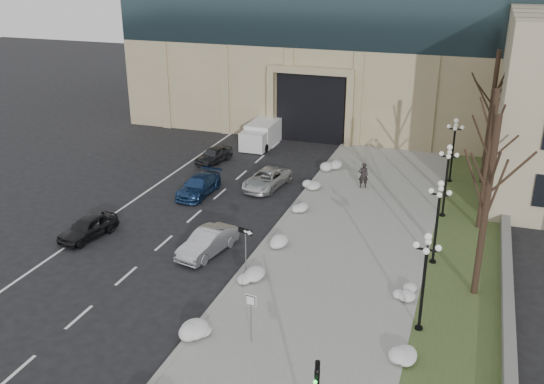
{
  "coord_description": "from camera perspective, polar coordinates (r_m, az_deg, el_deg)",
  "views": [
    {
      "loc": [
        9.56,
        -17.4,
        15.56
      ],
      "look_at": [
        -0.34,
        11.22,
        3.5
      ],
      "focal_mm": 40.0,
      "sensor_mm": 36.0,
      "label": 1
    }
  ],
  "objects": [
    {
      "name": "stone_wall",
      "position": [
        36.78,
        21.14,
        -4.29
      ],
      "size": [
        0.5,
        30.0,
        0.7
      ],
      "primitive_type": "cube",
      "color": "slate",
      "rests_on": "ground"
    },
    {
      "name": "keep_sign",
      "position": [
        25.63,
        -2.01,
        -10.87
      ],
      "size": [
        0.51,
        0.12,
        2.4
      ],
      "rotation": [
        0.0,
        0.0,
        -0.13
      ],
      "color": "slate",
      "rests_on": "ground"
    },
    {
      "name": "car_d",
      "position": [
        42.62,
        -0.52,
        1.22
      ],
      "size": [
        2.71,
        4.83,
        1.28
      ],
      "primitive_type": "imported",
      "rotation": [
        0.0,
        0.0,
        -0.13
      ],
      "color": "silver",
      "rests_on": "ground"
    },
    {
      "name": "car_b",
      "position": [
        33.56,
        -6.09,
        -4.73
      ],
      "size": [
        2.27,
        4.38,
        1.37
      ],
      "primitive_type": "imported",
      "rotation": [
        0.0,
        0.0,
        -0.21
      ],
      "color": "#A3A5AB",
      "rests_on": "ground"
    },
    {
      "name": "curb",
      "position": [
        36.57,
        0.45,
        -3.35
      ],
      "size": [
        0.3,
        40.0,
        0.14
      ],
      "primitive_type": "cube",
      "color": "#969691",
      "rests_on": "ground"
    },
    {
      "name": "tree_far",
      "position": [
        44.42,
        20.06,
        8.18
      ],
      "size": [
        3.2,
        3.2,
        9.5
      ],
      "color": "black",
      "rests_on": "ground"
    },
    {
      "name": "lamppost_b",
      "position": [
        32.43,
        15.36,
        -1.76
      ],
      "size": [
        1.18,
        1.18,
        4.76
      ],
      "color": "black",
      "rests_on": "ground"
    },
    {
      "name": "tree_mid",
      "position": [
        36.81,
        19.85,
        4.55
      ],
      "size": [
        3.2,
        3.2,
        8.5
      ],
      "color": "black",
      "rests_on": "ground"
    },
    {
      "name": "snow_clump_i",
      "position": [
        30.19,
        12.42,
        -9.22
      ],
      "size": [
        1.1,
        1.6,
        0.36
      ],
      "primitive_type": "ellipsoid",
      "color": "silver",
      "rests_on": "sidewalk"
    },
    {
      "name": "snow_clump_d",
      "position": [
        33.87,
        -0.07,
        -5.07
      ],
      "size": [
        1.1,
        1.6,
        0.36
      ],
      "primitive_type": "ellipsoid",
      "color": "silver",
      "rests_on": "sidewalk"
    },
    {
      "name": "car_e",
      "position": [
        48.08,
        -5.49,
        3.51
      ],
      "size": [
        2.24,
        3.9,
        1.25
      ],
      "primitive_type": "imported",
      "rotation": [
        0.0,
        0.0,
        -0.22
      ],
      "color": "#2D2D32",
      "rests_on": "ground"
    },
    {
      "name": "ground",
      "position": [
        25.22,
        -7.95,
        -16.62
      ],
      "size": [
        160.0,
        160.0,
        0.0
      ],
      "primitive_type": "plane",
      "color": "black",
      "rests_on": "ground"
    },
    {
      "name": "tree_near",
      "position": [
        29.09,
        19.79,
        0.84
      ],
      "size": [
        3.2,
        3.2,
        9.0
      ],
      "color": "black",
      "rests_on": "ground"
    },
    {
      "name": "snow_clump_e",
      "position": [
        38.42,
        2.12,
        -1.71
      ],
      "size": [
        1.1,
        1.6,
        0.36
      ],
      "primitive_type": "ellipsoid",
      "color": "silver",
      "rests_on": "sidewalk"
    },
    {
      "name": "box_truck",
      "position": [
        52.53,
        -0.81,
        5.57
      ],
      "size": [
        2.25,
        6.24,
        1.98
      ],
      "rotation": [
        0.0,
        0.0,
        -0.0
      ],
      "color": "silver",
      "rests_on": "ground"
    },
    {
      "name": "grass_strip",
      "position": [
        35.03,
        17.85,
        -5.71
      ],
      "size": [
        4.0,
        40.0,
        0.1
      ],
      "primitive_type": "cube",
      "color": "#394C26",
      "rests_on": "ground"
    },
    {
      "name": "car_c",
      "position": [
        41.72,
        -6.91,
        0.6
      ],
      "size": [
        1.92,
        4.5,
        1.29
      ],
      "primitive_type": "imported",
      "rotation": [
        0.0,
        0.0,
        -0.02
      ],
      "color": "navy",
      "rests_on": "ground"
    },
    {
      "name": "sidewalk",
      "position": [
        35.54,
        7.36,
        -4.34
      ],
      "size": [
        9.0,
        40.0,
        0.12
      ],
      "primitive_type": "cube",
      "color": "#969691",
      "rests_on": "ground"
    },
    {
      "name": "car_a",
      "position": [
        36.8,
        -16.94,
        -3.19
      ],
      "size": [
        2.31,
        4.07,
        1.31
      ],
      "primitive_type": "imported",
      "rotation": [
        0.0,
        0.0,
        -0.21
      ],
      "color": "black",
      "rests_on": "ground"
    },
    {
      "name": "lamppost_a",
      "position": [
        26.55,
        14.19,
        -7.07
      ],
      "size": [
        1.18,
        1.18,
        4.76
      ],
      "color": "black",
      "rests_on": "ground"
    },
    {
      "name": "one_way_sign",
      "position": [
        30.85,
        -2.31,
        -4.26
      ],
      "size": [
        0.92,
        0.41,
        2.5
      ],
      "rotation": [
        0.0,
        0.0,
        -0.27
      ],
      "color": "slate",
      "rests_on": "ground"
    },
    {
      "name": "snow_clump_h",
      "position": [
        25.97,
        12.02,
        -14.83
      ],
      "size": [
        1.1,
        1.6,
        0.36
      ],
      "primitive_type": "ellipsoid",
      "color": "silver",
      "rests_on": "sidewalk"
    },
    {
      "name": "pedestrian",
      "position": [
        42.68,
        8.59,
        1.57
      ],
      "size": [
        0.78,
        0.64,
        1.84
      ],
      "primitive_type": "imported",
      "rotation": [
        0.0,
        0.0,
        3.48
      ],
      "color": "black",
      "rests_on": "sidewalk"
    },
    {
      "name": "snow_clump_b",
      "position": [
        26.95,
        -6.98,
        -12.96
      ],
      "size": [
        1.1,
        1.6,
        0.36
      ],
      "primitive_type": "ellipsoid",
      "color": "silver",
      "rests_on": "sidewalk"
    },
    {
      "name": "lamppost_d",
      "position": [
        44.7,
        16.74,
        4.55
      ],
      "size": [
        1.18,
        1.18,
        4.76
      ],
      "color": "black",
      "rests_on": "ground"
    },
    {
      "name": "snow_clump_g",
      "position": [
        46.2,
        5.56,
        2.32
      ],
      "size": [
        1.1,
        1.6,
        0.36
      ],
      "primitive_type": "ellipsoid",
      "color": "silver",
      "rests_on": "sidewalk"
    },
    {
      "name": "snow_clump_c",
      "position": [
        30.85,
        -2.35,
        -7.96
      ],
      "size": [
        1.1,
        1.6,
        0.36
      ],
      "primitive_type": "ellipsoid",
      "color": "silver",
      "rests_on": "sidewalk"
    },
    {
      "name": "lamppost_c",
      "position": [
        38.5,
        16.16,
        1.9
      ],
      "size": [
        1.18,
        1.18,
        4.76
      ],
      "color": "black",
      "rests_on": "ground"
    },
    {
      "name": "snow_clump_f",
      "position": [
        42.48,
        3.8,
        0.61
      ],
      "size": [
        1.1,
        1.6,
        0.36
      ],
      "primitive_type": "ellipsoid",
      "color": "silver",
      "rests_on": "sidewalk"
    }
  ]
}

